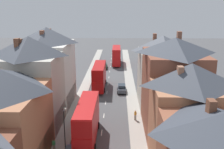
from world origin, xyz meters
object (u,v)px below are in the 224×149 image
Objects in this scene: double_decker_bus_mid_street at (87,121)px; pedestrian_near_right at (54,144)px; street_lamp at (65,127)px; car_near_blue at (88,103)px; car_parked_left_a at (104,66)px; pedestrian_mid_left at (135,115)px; double_decker_bus_lead at (116,55)px; double_decker_bus_far_approaching at (99,76)px; car_parked_right_a at (122,88)px.

pedestrian_near_right is (-3.84, -3.24, -1.78)m from double_decker_bus_mid_street.
double_decker_bus_mid_street is at bearing 50.47° from street_lamp.
car_parked_left_a is (1.30, 29.90, 0.01)m from car_near_blue.
car_parked_left_a is at bearing 101.06° from pedestrian_mid_left.
double_decker_bus_lead is 1.00× the size of double_decker_bus_far_approaching.
street_lamp is at bearing -96.85° from double_decker_bus_lead.
pedestrian_mid_left reaches higher than car_parked_right_a.
street_lamp is (-9.36, -9.16, 2.21)m from pedestrian_mid_left.
double_decker_bus_lead is 1.96× the size of street_lamp.
car_near_blue is 0.97× the size of car_parked_left_a.
double_decker_bus_mid_street reaches higher than car_near_blue.
pedestrian_mid_left is at bearing -33.63° from car_near_blue.
double_decker_bus_mid_street is 1.96× the size of street_lamp.
pedestrian_mid_left is (8.21, -5.46, 0.24)m from car_near_blue.
street_lamp reaches higher than car_near_blue.
double_decker_bus_far_approaching is at bearing 90.00° from double_decker_bus_mid_street.
pedestrian_mid_left is (10.76, 9.44, 0.00)m from pedestrian_near_right.
pedestrian_mid_left is at bearing -85.39° from double_decker_bus_lead.
pedestrian_mid_left reaches higher than car_parked_left_a.
street_lamp is at bearing -129.53° from double_decker_bus_mid_street.
car_parked_right_a is (1.31, -26.92, -1.97)m from double_decker_bus_lead.
double_decker_bus_far_approaching is at bearing 81.68° from pedestrian_near_right.
car_parked_right_a is at bearing 76.48° from double_decker_bus_mid_street.
pedestrian_mid_left is at bearing -78.94° from car_parked_left_a.
car_parked_right_a is (4.91, -2.61, -1.97)m from double_decker_bus_far_approaching.
double_decker_bus_mid_street is 5.33m from pedestrian_near_right.
car_parked_left_a reaches higher than car_near_blue.
double_decker_bus_lead is 41.31m from pedestrian_mid_left.
car_near_blue is at bearing -96.48° from double_decker_bus_far_approaching.
double_decker_bus_lead is 2.48× the size of car_parked_right_a.
double_decker_bus_far_approaching is at bearing -98.42° from double_decker_bus_lead.
street_lamp is (-1.15, -14.62, 2.45)m from car_near_blue.
pedestrian_near_right reaches higher than car_parked_left_a.
double_decker_bus_lead is at bearing 94.61° from pedestrian_mid_left.
double_decker_bus_lead is 50.66m from street_lamp.
car_near_blue is 9.86m from pedestrian_mid_left.
double_decker_bus_mid_street reaches higher than car_parked_left_a.
car_parked_left_a is at bearing 103.05° from car_parked_right_a.
double_decker_bus_lead reaches higher than car_near_blue.
double_decker_bus_mid_street reaches higher than pedestrian_mid_left.
double_decker_bus_far_approaching reaches higher than pedestrian_mid_left.
car_parked_right_a is 0.79× the size of street_lamp.
car_parked_left_a is 0.81× the size of street_lamp.
car_parked_right_a is 25.22m from pedestrian_near_right.
double_decker_bus_mid_street is 11.91m from car_near_blue.
street_lamp is (1.40, 0.28, 2.21)m from pedestrian_near_right.
pedestrian_near_right reaches higher than car_parked_right_a.
car_parked_right_a is (4.91, 20.42, -1.97)m from double_decker_bus_mid_street.
car_parked_left_a is (0.01, 41.56, -2.01)m from double_decker_bus_mid_street.
car_near_blue is at bearing -125.32° from car_parked_right_a.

